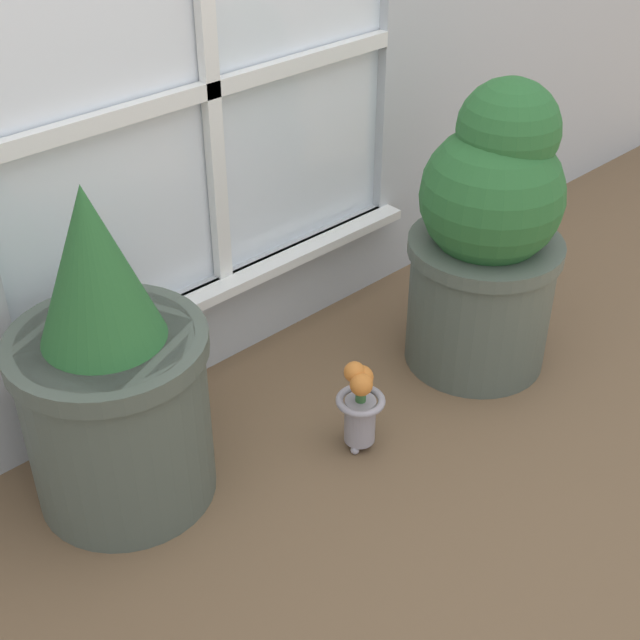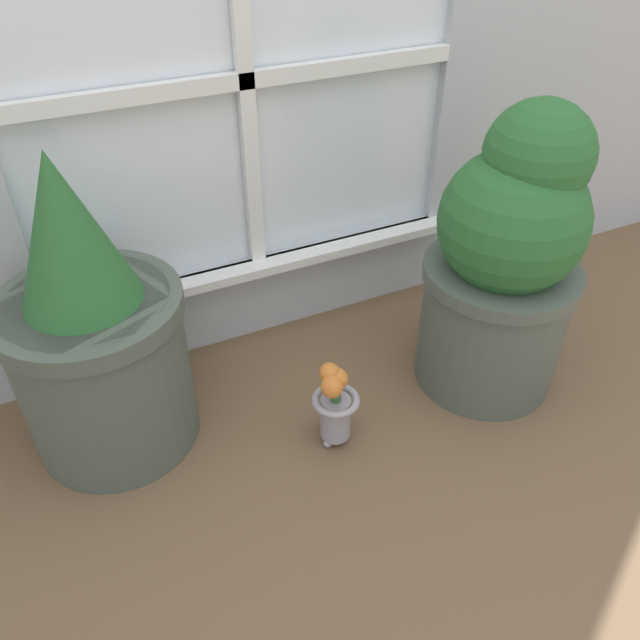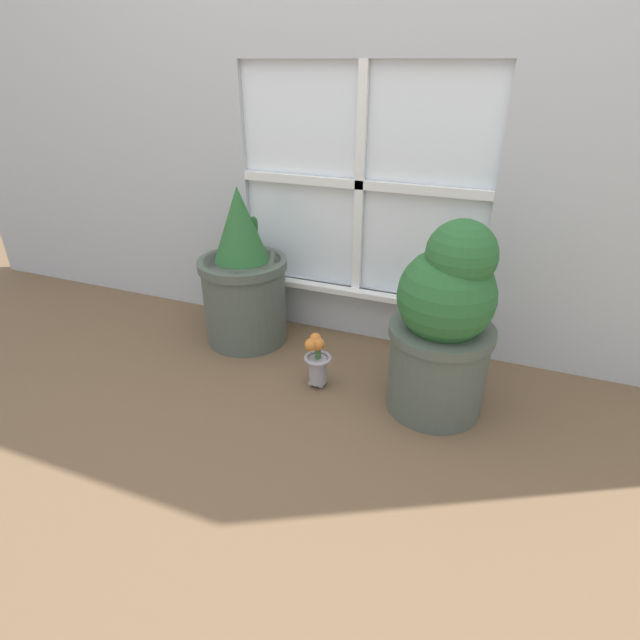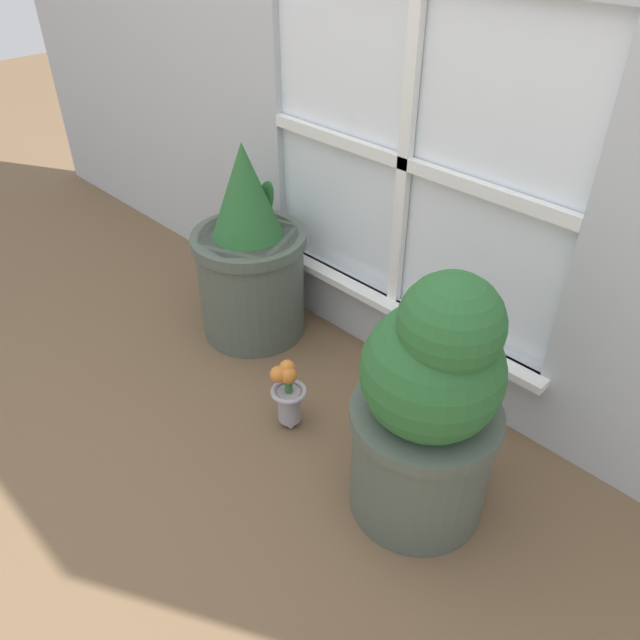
{
  "view_description": "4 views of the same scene",
  "coord_description": "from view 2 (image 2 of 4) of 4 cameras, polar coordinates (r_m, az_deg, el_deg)",
  "views": [
    {
      "loc": [
        -1.06,
        -0.86,
        1.33
      ],
      "look_at": [
        -0.02,
        0.26,
        0.29
      ],
      "focal_mm": 50.0,
      "sensor_mm": 36.0,
      "label": 1
    },
    {
      "loc": [
        -0.45,
        -0.71,
        1.1
      ],
      "look_at": [
        0.02,
        0.27,
        0.26
      ],
      "focal_mm": 35.0,
      "sensor_mm": 36.0,
      "label": 2
    },
    {
      "loc": [
        0.6,
        -1.35,
        1.13
      ],
      "look_at": [
        -0.03,
        0.24,
        0.24
      ],
      "focal_mm": 28.0,
      "sensor_mm": 36.0,
      "label": 3
    },
    {
      "loc": [
        1.01,
        -0.73,
        1.35
      ],
      "look_at": [
        0.02,
        0.26,
        0.33
      ],
      "focal_mm": 35.0,
      "sensor_mm": 36.0,
      "label": 4
    }
  ],
  "objects": [
    {
      "name": "potted_plant_left",
      "position": [
        1.37,
        -19.85,
        -1.42
      ],
      "size": [
        0.38,
        0.38,
        0.69
      ],
      "color": "#4C564C",
      "rests_on": "ground_plane"
    },
    {
      "name": "ground_plane",
      "position": [
        1.39,
        4.3,
        -15.08
      ],
      "size": [
        10.0,
        10.0,
        0.0
      ],
      "primitive_type": "plane",
      "color": "brown"
    },
    {
      "name": "potted_plant_right",
      "position": [
        1.48,
        16.54,
        5.02
      ],
      "size": [
        0.36,
        0.36,
        0.71
      ],
      "color": "#4C564C",
      "rests_on": "ground_plane"
    },
    {
      "name": "flower_vase",
      "position": [
        1.38,
        1.24,
        -7.59
      ],
      "size": [
        0.11,
        0.11,
        0.23
      ],
      "color": "#99939E",
      "rests_on": "ground_plane"
    }
  ]
}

